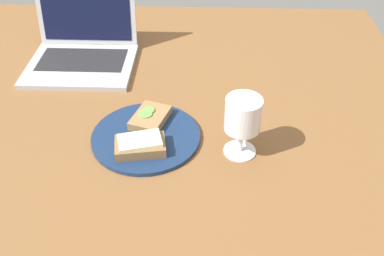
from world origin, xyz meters
The scene contains 6 objects.
wooden_table centered at (0.00, 0.00, 1.50)cm, with size 140.00×140.00×3.00cm, color brown.
plate centered at (-1.62, -5.25, 3.53)cm, with size 25.39×25.39×1.06cm, color navy.
sandwich_with_cucumber centered at (-1.13, 0.07, 5.10)cm, with size 10.08×11.90×2.37cm.
sandwich_with_cheese centered at (-2.14, -10.56, 5.58)cm, with size 12.02×8.52×3.24cm.
wine_glass centered at (20.07, -9.03, 12.84)cm, with size 7.84×7.84×14.33cm.
laptop centered at (-24.27, 29.78, 7.01)cm, with size 30.30×27.94×20.62cm.
Camera 1 is at (11.91, -80.94, 68.14)cm, focal length 40.00 mm.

